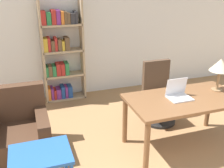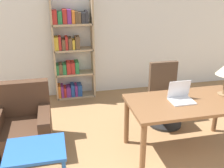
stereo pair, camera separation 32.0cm
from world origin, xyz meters
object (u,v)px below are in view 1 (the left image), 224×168
(side_table_blue, at_px, (41,159))
(bookshelf, at_px, (60,54))
(desk, at_px, (184,105))
(office_chair, at_px, (158,96))
(laptop, at_px, (178,94))
(armchair, at_px, (19,134))
(table_lamp, at_px, (220,66))

(side_table_blue, xyz_separation_m, bookshelf, (0.60, 2.45, 0.48))
(desk, relative_size, office_chair, 1.53)
(laptop, bearing_deg, side_table_blue, -170.69)
(desk, height_order, armchair, armchair)
(laptop, bearing_deg, office_chair, 79.93)
(table_lamp, relative_size, armchair, 0.52)
(table_lamp, bearing_deg, desk, -171.29)
(laptop, relative_size, office_chair, 0.30)
(desk, relative_size, bookshelf, 0.81)
(laptop, distance_m, armchair, 2.22)
(laptop, height_order, armchair, laptop)
(side_table_blue, bearing_deg, armchair, 105.18)
(desk, xyz_separation_m, armchair, (-2.17, 0.59, -0.37))
(office_chair, height_order, side_table_blue, office_chair)
(laptop, distance_m, bookshelf, 2.49)
(laptop, height_order, office_chair, office_chair)
(laptop, relative_size, bookshelf, 0.16)
(table_lamp, relative_size, side_table_blue, 0.71)
(laptop, bearing_deg, bookshelf, 120.23)
(desk, distance_m, armchair, 2.28)
(office_chair, bearing_deg, table_lamp, -53.09)
(desk, distance_m, side_table_blue, 1.97)
(laptop, height_order, table_lamp, table_lamp)
(desk, relative_size, laptop, 5.15)
(desk, xyz_separation_m, table_lamp, (0.58, 0.09, 0.46))
(office_chair, bearing_deg, bookshelf, 134.98)
(table_lamp, height_order, armchair, table_lamp)
(office_chair, distance_m, armchair, 2.24)
(desk, height_order, bookshelf, bookshelf)
(table_lamp, bearing_deg, bookshelf, 132.46)
(bookshelf, bearing_deg, desk, -58.58)
(office_chair, height_order, armchair, office_chair)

